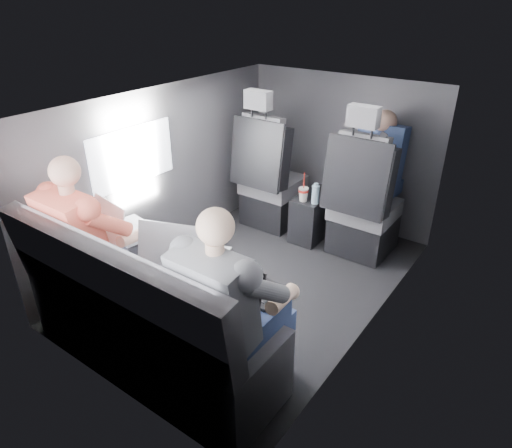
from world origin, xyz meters
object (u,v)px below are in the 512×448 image
Objects in this scene: front_seat_right at (362,209)px; rear_bench at (146,323)px; water_bottle at (316,194)px; center_console at (314,215)px; soda_cup at (303,194)px; passenger_rear_left at (96,243)px; laptop_silver at (186,252)px; laptop_black at (248,286)px; passenger_front_right at (380,160)px; laptop_white at (123,227)px; passenger_rear_right at (233,307)px; front_seat_left at (269,184)px.

rear_bench is (-0.45, -1.90, -0.09)m from front_seat_right.
center_console is at bearing 118.28° from water_bottle.
rear_bench is 6.32× the size of soda_cup.
passenger_rear_left reaches higher than soda_cup.
center_console is 1.69m from laptop_silver.
water_bottle is 1.60m from laptop_black.
water_bottle is (0.08, -0.15, 0.28)m from center_console.
laptop_black is (0.48, -0.05, -0.01)m from laptop_silver.
water_bottle is 0.15× the size of passenger_rear_left.
front_seat_right is 2.64× the size of center_console.
passenger_front_right is at bearing 65.27° from passenger_rear_left.
passenger_rear_left reaches higher than passenger_front_right.
front_seat_right is 0.79× the size of rear_bench.
soda_cup reaches higher than water_bottle.
center_console is 0.33m from water_bottle.
passenger_rear_left is (-1.03, -0.16, -0.01)m from laptop_black.
laptop_white reaches higher than soda_cup.
laptop_black is at bearing -87.66° from passenger_front_right.
laptop_black reaches higher than water_bottle.
center_console is at bearing 90.00° from rear_bench.
passenger_rear_right is (1.05, -0.21, -0.02)m from laptop_white.
front_seat_right is at bearing 92.76° from laptop_black.
passenger_front_right is (0.45, 2.16, 0.43)m from rear_bench.
center_console is 0.31m from soda_cup.
passenger_rear_right is (0.48, -1.69, 0.13)m from water_bottle.
front_seat_left is 2.64× the size of center_console.
passenger_rear_left reaches higher than water_bottle.
front_seat_right reaches higher than laptop_black.
passenger_front_right reaches higher than laptop_white.
rear_bench reaches higher than soda_cup.
center_console is at bearing 106.83° from passenger_rear_right.
passenger_rear_right is at bearing -79.61° from laptop_black.
laptop_black reaches higher than center_console.
passenger_rear_right reaches higher than rear_bench.
water_bottle is at bearing 68.64° from laptop_white.
laptop_black is at bearing 8.74° from passenger_rear_left.
water_bottle is 1.76m from passenger_rear_right.
center_console is 0.74m from passenger_front_right.
front_seat_right is 0.39m from water_bottle.
passenger_front_right is (0.95, 1.85, 0.10)m from laptop_white.
water_bottle is 0.58m from passenger_front_right.
front_seat_right is at bearing 93.44° from passenger_rear_right.
front_seat_left and front_seat_right have the same top height.
passenger_rear_right reaches higher than soda_cup.
rear_bench is (0.45, -1.90, -0.09)m from front_seat_left.
center_console is 0.67× the size of passenger_front_right.
laptop_silver is at bearing -87.37° from soda_cup.
passenger_rear_left reaches higher than passenger_rear_right.
water_bottle is at bearing 8.53° from soda_cup.
passenger_rear_left is (-0.05, -1.81, 0.22)m from front_seat_left.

